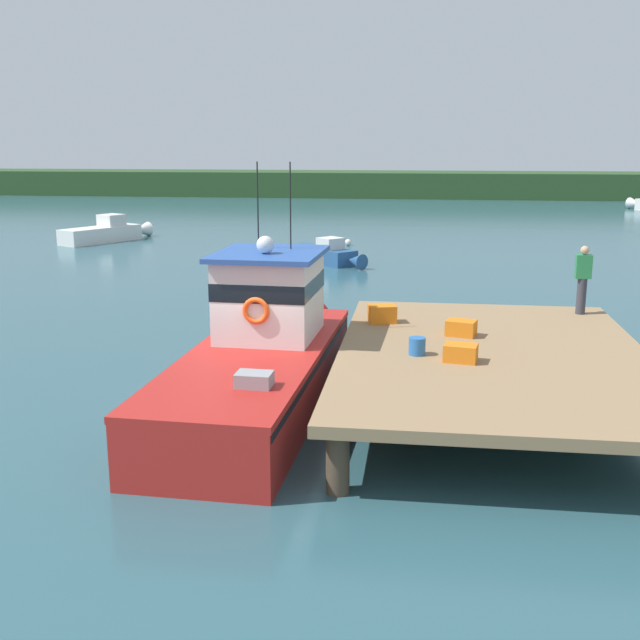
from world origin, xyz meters
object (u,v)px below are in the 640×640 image
object	(u,v)px
deckhand_by_the_boat	(583,278)
mooring_buoy_outer	(278,257)
main_fishing_boat	(263,353)
mooring_buoy_channel_marker	(348,242)
bait_bucket	(417,346)
crate_stack_near_edge	(461,328)
crate_stack_mid_dock	(382,314)
crate_single_far	(461,353)
moored_boat_outer_mooring	(106,232)
moored_boat_far_right	(326,254)

from	to	relation	value
deckhand_by_the_boat	mooring_buoy_outer	size ratio (longest dim) A/B	3.76
main_fishing_boat	mooring_buoy_channel_marker	size ratio (longest dim) A/B	29.12
main_fishing_boat	mooring_buoy_outer	world-z (taller)	main_fishing_boat
bait_bucket	mooring_buoy_outer	size ratio (longest dim) A/B	0.79
bait_bucket	mooring_buoy_channel_marker	world-z (taller)	bait_bucket
crate_stack_near_edge	mooring_buoy_channel_marker	bearing A→B (deg)	101.34
crate_stack_mid_dock	mooring_buoy_outer	distance (m)	17.17
crate_single_far	bait_bucket	size ratio (longest dim) A/B	1.76
deckhand_by_the_boat	crate_stack_near_edge	bearing A→B (deg)	-139.22
crate_stack_near_edge	crate_stack_mid_dock	bearing A→B (deg)	150.02
crate_stack_mid_dock	mooring_buoy_outer	size ratio (longest dim) A/B	1.39
moored_boat_outer_mooring	mooring_buoy_outer	xyz separation A→B (m)	(10.51, -5.94, -0.27)
crate_stack_mid_dock	bait_bucket	bearing A→B (deg)	-72.79
crate_stack_mid_dock	crate_stack_near_edge	distance (m)	1.99
crate_stack_near_edge	main_fishing_boat	bearing A→B (deg)	-162.79
mooring_buoy_channel_marker	mooring_buoy_outer	size ratio (longest dim) A/B	0.78
mooring_buoy_outer	crate_stack_near_edge	bearing A→B (deg)	-67.33
bait_bucket	mooring_buoy_channel_marker	bearing A→B (deg)	98.57
moored_boat_outer_mooring	mooring_buoy_channel_marker	world-z (taller)	moored_boat_outer_mooring
crate_single_far	moored_boat_outer_mooring	world-z (taller)	crate_single_far
crate_single_far	mooring_buoy_channel_marker	size ratio (longest dim) A/B	1.77
crate_stack_near_edge	deckhand_by_the_boat	bearing A→B (deg)	40.78
bait_bucket	deckhand_by_the_boat	distance (m)	5.68
crate_stack_near_edge	mooring_buoy_channel_marker	distance (m)	23.61
main_fishing_boat	crate_stack_mid_dock	bearing A→B (deg)	44.29
moored_boat_far_right	main_fishing_boat	bearing A→B (deg)	-86.80
crate_single_far	mooring_buoy_channel_marker	xyz separation A→B (m)	(-4.54, 25.10, -1.19)
crate_stack_near_edge	mooring_buoy_outer	world-z (taller)	crate_stack_near_edge
crate_single_far	mooring_buoy_outer	xyz separation A→B (m)	(-7.10, 19.20, -1.15)
crate_stack_mid_dock	mooring_buoy_outer	xyz separation A→B (m)	(-5.47, 16.23, -1.18)
crate_stack_near_edge	moored_boat_far_right	bearing A→B (deg)	106.36
mooring_buoy_channel_marker	mooring_buoy_outer	distance (m)	6.43
moored_boat_far_right	crate_stack_mid_dock	bearing A→B (deg)	-78.41
crate_single_far	crate_stack_near_edge	distance (m)	1.98
moored_boat_far_right	mooring_buoy_channel_marker	bearing A→B (deg)	86.12
crate_stack_near_edge	deckhand_by_the_boat	xyz separation A→B (m)	(2.92, 2.52, 0.69)
moored_boat_far_right	mooring_buoy_outer	world-z (taller)	moored_boat_far_right
main_fishing_boat	moored_boat_far_right	bearing A→B (deg)	93.20
crate_single_far	deckhand_by_the_boat	xyz separation A→B (m)	(3.02, 4.49, 0.70)
bait_bucket	mooring_buoy_channel_marker	distance (m)	25.06
crate_stack_mid_dock	deckhand_by_the_boat	size ratio (longest dim) A/B	0.37
crate_stack_mid_dock	moored_boat_far_right	size ratio (longest dim) A/B	0.15
deckhand_by_the_boat	moored_boat_far_right	world-z (taller)	deckhand_by_the_boat
crate_stack_near_edge	bait_bucket	bearing A→B (deg)	-119.12
mooring_buoy_channel_marker	main_fishing_boat	bearing A→B (deg)	-88.53
main_fishing_boat	mooring_buoy_outer	distance (m)	18.76
crate_stack_mid_dock	moored_boat_outer_mooring	size ratio (longest dim) A/B	0.11
crate_stack_near_edge	bait_bucket	distance (m)	1.87
bait_bucket	crate_stack_near_edge	bearing A→B (deg)	60.88
crate_stack_near_edge	deckhand_by_the_boat	distance (m)	3.91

